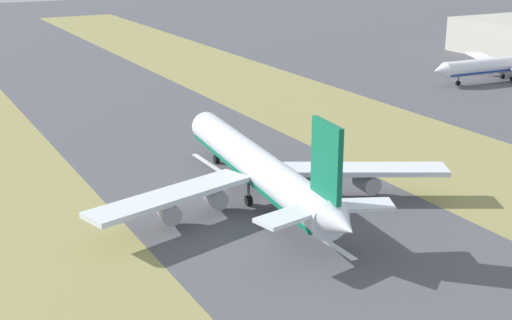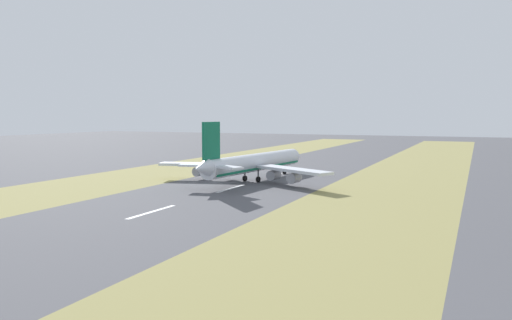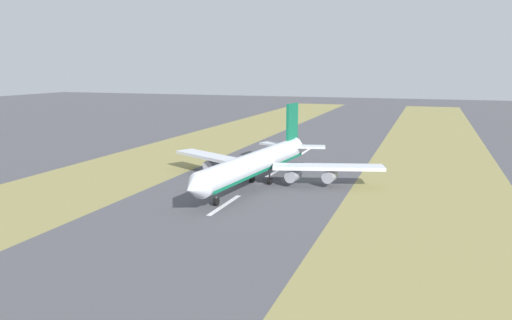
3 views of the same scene
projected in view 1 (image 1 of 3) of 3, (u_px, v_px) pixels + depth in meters
ground_plane at (266, 202)px, 124.51m from camera, size 800.00×800.00×0.00m
grass_median_east at (459, 164)px, 144.80m from camera, size 40.00×600.00×0.01m
centreline_dash_mid at (321, 237)px, 109.90m from camera, size 1.20×18.00×0.01m
centreline_dash_far at (212, 166)px, 143.44m from camera, size 1.20×18.00×0.01m
airplane_main_jet at (260, 169)px, 122.87m from camera, size 63.77×67.20×20.20m
airplane_parked_apron at (507, 65)px, 224.41m from camera, size 55.22×52.64×16.60m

